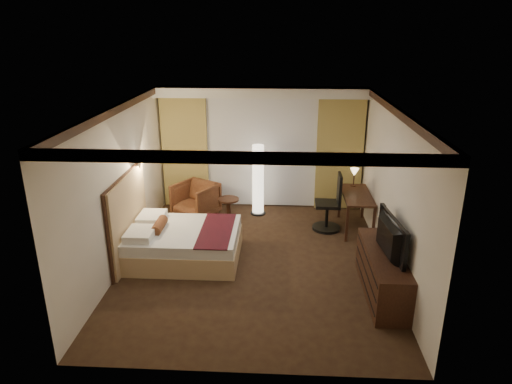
# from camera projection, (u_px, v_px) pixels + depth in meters

# --- Properties ---
(floor) EXTENTS (4.50, 5.50, 0.01)m
(floor) POSITION_uv_depth(u_px,v_px,m) (255.00, 261.00, 8.01)
(floor) COLOR black
(floor) RESTS_ON ground
(ceiling) EXTENTS (4.50, 5.50, 0.01)m
(ceiling) POSITION_uv_depth(u_px,v_px,m) (255.00, 107.00, 7.09)
(ceiling) COLOR white
(ceiling) RESTS_ON back_wall
(back_wall) EXTENTS (4.50, 0.02, 2.70)m
(back_wall) POSITION_uv_depth(u_px,v_px,m) (262.00, 148.00, 10.13)
(back_wall) COLOR white
(back_wall) RESTS_ON floor
(left_wall) EXTENTS (0.02, 5.50, 2.70)m
(left_wall) POSITION_uv_depth(u_px,v_px,m) (121.00, 186.00, 7.66)
(left_wall) COLOR white
(left_wall) RESTS_ON floor
(right_wall) EXTENTS (0.02, 5.50, 2.70)m
(right_wall) POSITION_uv_depth(u_px,v_px,m) (392.00, 191.00, 7.43)
(right_wall) COLOR white
(right_wall) RESTS_ON floor
(crown_molding) EXTENTS (4.50, 5.50, 0.12)m
(crown_molding) POSITION_uv_depth(u_px,v_px,m) (255.00, 111.00, 7.11)
(crown_molding) COLOR black
(crown_molding) RESTS_ON ceiling
(soffit) EXTENTS (4.50, 0.50, 0.20)m
(soffit) POSITION_uv_depth(u_px,v_px,m) (262.00, 92.00, 9.47)
(soffit) COLOR white
(soffit) RESTS_ON ceiling
(curtain_sheer) EXTENTS (2.48, 0.04, 2.45)m
(curtain_sheer) POSITION_uv_depth(u_px,v_px,m) (262.00, 153.00, 10.09)
(curtain_sheer) COLOR silver
(curtain_sheer) RESTS_ON back_wall
(curtain_left_drape) EXTENTS (1.00, 0.14, 2.45)m
(curtain_left_drape) POSITION_uv_depth(u_px,v_px,m) (185.00, 152.00, 10.12)
(curtain_left_drape) COLOR #A8964D
(curtain_left_drape) RESTS_ON back_wall
(curtain_right_drape) EXTENTS (1.00, 0.14, 2.45)m
(curtain_right_drape) POSITION_uv_depth(u_px,v_px,m) (339.00, 155.00, 9.94)
(curtain_right_drape) COLOR #A8964D
(curtain_right_drape) RESTS_ON back_wall
(wall_sconce) EXTENTS (0.24, 0.24, 0.24)m
(wall_sconce) POSITION_uv_depth(u_px,v_px,m) (143.00, 158.00, 8.31)
(wall_sconce) COLOR white
(wall_sconce) RESTS_ON left_wall
(bed) EXTENTS (1.90, 1.48, 0.56)m
(bed) POSITION_uv_depth(u_px,v_px,m) (185.00, 244.00, 8.03)
(bed) COLOR white
(bed) RESTS_ON floor
(headboard) EXTENTS (0.12, 1.78, 1.50)m
(headboard) POSITION_uv_depth(u_px,v_px,m) (129.00, 218.00, 7.92)
(headboard) COLOR tan
(headboard) RESTS_ON floor
(armchair) EXTENTS (1.07, 1.05, 0.82)m
(armchair) POSITION_uv_depth(u_px,v_px,m) (195.00, 198.00, 9.78)
(armchair) COLOR #542619
(armchair) RESTS_ON floor
(side_table) EXTENTS (0.44, 0.44, 0.49)m
(side_table) POSITION_uv_depth(u_px,v_px,m) (229.00, 209.00, 9.64)
(side_table) COLOR black
(side_table) RESTS_ON floor
(floor_lamp) EXTENTS (0.33, 0.33, 1.56)m
(floor_lamp) POSITION_uv_depth(u_px,v_px,m) (258.00, 180.00, 9.79)
(floor_lamp) COLOR white
(floor_lamp) RESTS_ON floor
(desk) EXTENTS (0.55, 1.30, 0.75)m
(desk) POSITION_uv_depth(u_px,v_px,m) (356.00, 212.00, 9.18)
(desk) COLOR black
(desk) RESTS_ON floor
(desk_lamp) EXTENTS (0.18, 0.18, 0.34)m
(desk_lamp) POSITION_uv_depth(u_px,v_px,m) (354.00, 178.00, 9.46)
(desk_lamp) COLOR #FFD899
(desk_lamp) RESTS_ON desk
(office_chair) EXTENTS (0.58, 0.58, 1.18)m
(office_chair) POSITION_uv_depth(u_px,v_px,m) (328.00, 202.00, 9.09)
(office_chair) COLOR black
(office_chair) RESTS_ON floor
(dresser) EXTENTS (0.50, 1.79, 0.70)m
(dresser) POSITION_uv_depth(u_px,v_px,m) (382.00, 273.00, 6.93)
(dresser) COLOR black
(dresser) RESTS_ON floor
(television) EXTENTS (0.78, 1.22, 0.15)m
(television) POSITION_uv_depth(u_px,v_px,m) (385.00, 232.00, 6.70)
(television) COLOR black
(television) RESTS_ON dresser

